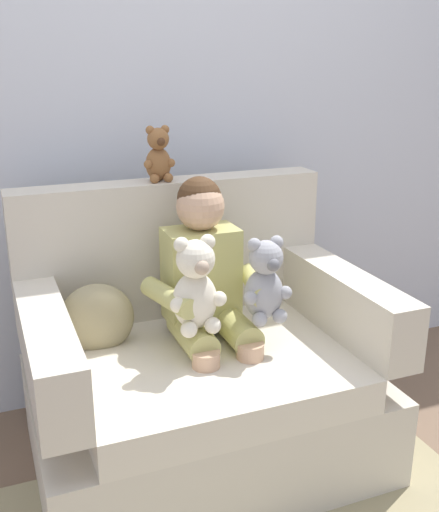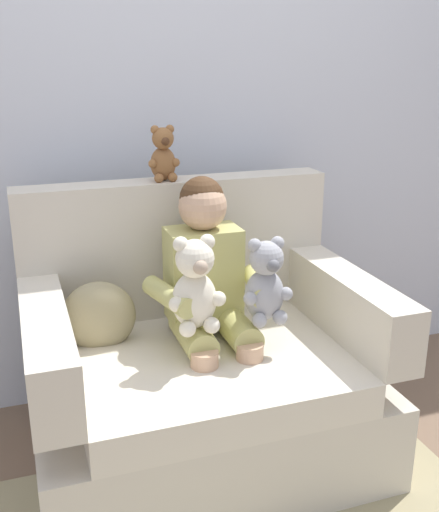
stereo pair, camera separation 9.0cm
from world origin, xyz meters
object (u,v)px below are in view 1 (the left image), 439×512
object	(u,v)px
plush_cream	(196,287)
throw_pillow	(97,319)
plush_grey	(265,282)
plush_brown_on_backrest	(158,156)
armchair	(200,376)
seated_child	(208,284)

from	to	relation	value
plush_cream	throw_pillow	xyz separation A→B (m)	(-0.29, 0.22, -0.16)
plush_grey	plush_cream	bearing A→B (deg)	165.47
plush_brown_on_backrest	throw_pillow	size ratio (longest dim) A/B	0.79
plush_grey	plush_cream	world-z (taller)	plush_cream
armchair	plush_grey	world-z (taller)	armchair
plush_brown_on_backrest	throw_pillow	distance (m)	0.63
plush_brown_on_backrest	plush_grey	bearing A→B (deg)	-47.91
armchair	plush_cream	size ratio (longest dim) A/B	3.69
seated_child	plush_grey	distance (m)	0.21
plush_grey	throw_pillow	xyz separation A→B (m)	(-0.53, 0.24, -0.15)
plush_grey	throw_pillow	distance (m)	0.60
plush_cream	armchair	bearing A→B (deg)	74.73
seated_child	plush_brown_on_backrest	bearing A→B (deg)	109.84
armchair	plush_brown_on_backrest	xyz separation A→B (m)	(-0.04, 0.31, 0.76)
armchair	seated_child	size ratio (longest dim) A/B	1.45
plush_cream	plush_brown_on_backrest	bearing A→B (deg)	98.84
plush_grey	plush_brown_on_backrest	xyz separation A→B (m)	(-0.23, 0.43, 0.38)
plush_grey	throw_pillow	world-z (taller)	plush_grey
plush_brown_on_backrest	armchair	bearing A→B (deg)	-68.89
plush_cream	seated_child	bearing A→B (deg)	65.02
seated_child	plush_cream	bearing A→B (deg)	-120.75
armchair	throw_pillow	size ratio (longest dim) A/B	4.61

